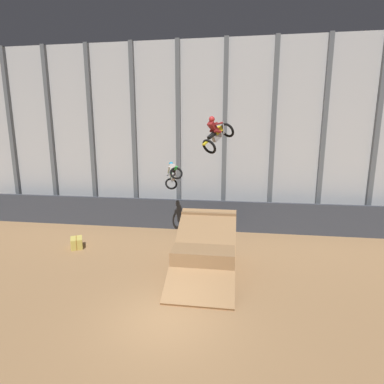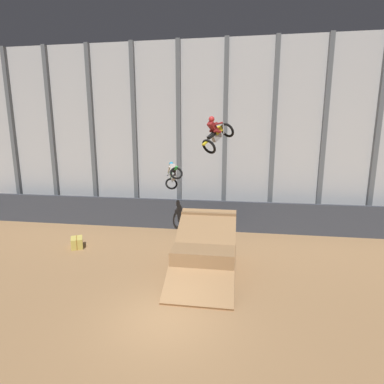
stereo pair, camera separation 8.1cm
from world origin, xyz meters
TOP-DOWN VIEW (x-y plane):
  - ground_plane at (0.00, 0.00)m, footprint 60.00×60.00m
  - arena_back_wall at (0.00, 10.95)m, footprint 32.00×0.40m
  - lower_barrier at (0.00, 9.70)m, footprint 31.36×0.20m
  - dirt_ramp at (1.00, 4.25)m, footprint 2.75×5.13m
  - rider_bike_left_air at (-1.23, 7.53)m, footprint 1.38×1.81m
  - rider_bike_right_air at (1.39, 4.60)m, footprint 1.61×1.76m
  - hay_bale_trackside at (-6.35, 5.65)m, footprint 0.96×1.08m

SIDE VIEW (x-z plane):
  - ground_plane at x=0.00m, z-range 0.00..0.00m
  - hay_bale_trackside at x=-6.35m, z-range -0.01..0.57m
  - dirt_ramp at x=1.00m, z-range -0.41..2.12m
  - lower_barrier at x=0.00m, z-range 0.00..1.99m
  - rider_bike_left_air at x=-1.23m, z-range 3.09..4.76m
  - arena_back_wall at x=0.00m, z-range 0.00..12.04m
  - rider_bike_right_air at x=1.39m, z-range 5.39..7.08m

